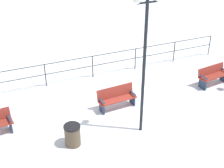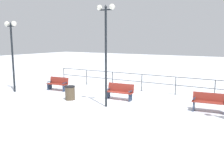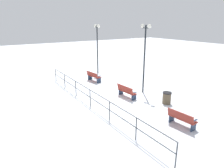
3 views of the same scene
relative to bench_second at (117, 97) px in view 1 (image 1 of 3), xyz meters
The scene contains 6 objects.
ground_plane 0.46m from the bench_second, behind, with size 80.00×80.00×0.00m, color white.
bench_second is the anchor object (origin of this frame).
bench_third 4.80m from the bench_second, 90.47° to the left, with size 0.73×1.60×0.87m.
lamppost_middle 3.48m from the bench_second, ahead, with size 0.27×0.97×4.96m.
waterfront_railing 2.85m from the bench_second, behind, with size 0.05×13.55×1.12m.
trash_bin 2.78m from the bench_second, 56.40° to the right, with size 0.57×0.57×0.78m.
Camera 1 is at (10.06, -4.45, 7.24)m, focal length 51.38 mm.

